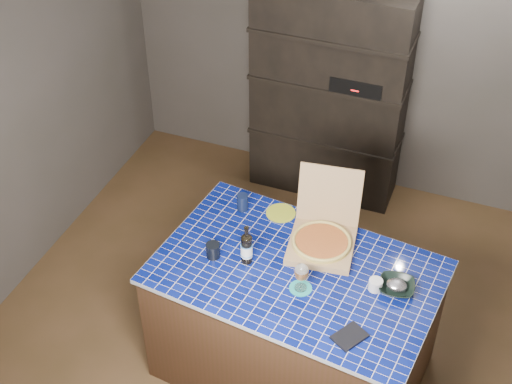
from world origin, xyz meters
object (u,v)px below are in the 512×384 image
at_px(mead_bottle, 247,248).
at_px(dvd_case, 350,336).
at_px(kitchen_island, 294,321).
at_px(pizza_box, 322,238).
at_px(bowl, 396,287).
at_px(wine_glass, 301,272).

xyz_separation_m(mead_bottle, dvd_case, (0.72, -0.34, -0.10)).
height_order(kitchen_island, pizza_box, pizza_box).
bearing_deg(dvd_case, mead_bottle, -174.57).
xyz_separation_m(pizza_box, mead_bottle, (-0.37, -0.28, 0.04)).
xyz_separation_m(pizza_box, bowl, (0.50, -0.20, -0.03)).
relative_size(mead_bottle, dvd_case, 1.51).
height_order(wine_glass, bowl, wine_glass).
relative_size(pizza_box, bowl, 2.53).
relative_size(pizza_box, mead_bottle, 1.94).
distance_m(kitchen_island, dvd_case, 0.72).
height_order(mead_bottle, dvd_case, mead_bottle).
xyz_separation_m(kitchen_island, wine_glass, (0.07, -0.13, 0.57)).
bearing_deg(wine_glass, pizza_box, 88.76).
xyz_separation_m(wine_glass, bowl, (0.51, 0.18, -0.10)).
bearing_deg(pizza_box, bowl, -29.20).
bearing_deg(mead_bottle, dvd_case, -25.15).
bearing_deg(dvd_case, wine_glass, 176.20).
height_order(pizza_box, dvd_case, pizza_box).
relative_size(dvd_case, bowl, 0.86).
relative_size(kitchen_island, pizza_box, 3.36).
xyz_separation_m(dvd_case, bowl, (0.15, 0.42, 0.02)).
bearing_deg(mead_bottle, kitchen_island, 6.51).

